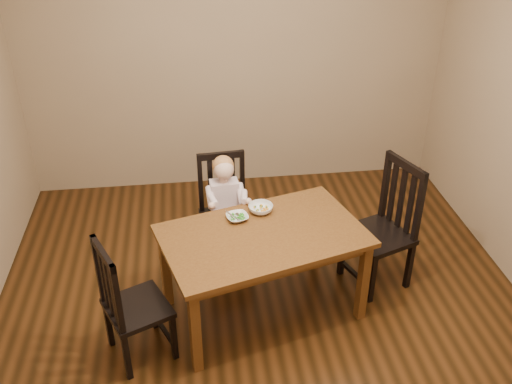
{
  "coord_description": "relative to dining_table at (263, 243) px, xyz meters",
  "views": [
    {
      "loc": [
        -0.46,
        -3.18,
        2.95
      ],
      "look_at": [
        -0.02,
        0.25,
        0.88
      ],
      "focal_mm": 40.0,
      "sensor_mm": 36.0,
      "label": 1
    }
  ],
  "objects": [
    {
      "name": "room",
      "position": [
        0.01,
        -0.0,
        0.74
      ],
      "size": [
        4.01,
        4.01,
        2.71
      ],
      "color": "#42230E",
      "rests_on": "ground"
    },
    {
      "name": "dining_table",
      "position": [
        0.0,
        0.0,
        0.0
      ],
      "size": [
        1.55,
        1.17,
        0.69
      ],
      "rotation": [
        0.0,
        0.0,
        0.28
      ],
      "color": "#4C2B11",
      "rests_on": "room"
    },
    {
      "name": "chair_child",
      "position": [
        -0.22,
        0.7,
        -0.17
      ],
      "size": [
        0.42,
        0.41,
        0.92
      ],
      "rotation": [
        0.0,
        0.0,
        3.22
      ],
      "color": "black",
      "rests_on": "room"
    },
    {
      "name": "chair_left",
      "position": [
        -0.91,
        -0.33,
        -0.17
      ],
      "size": [
        0.51,
        0.52,
        0.92
      ],
      "rotation": [
        0.0,
        0.0,
        -1.14
      ],
      "color": "black",
      "rests_on": "room"
    },
    {
      "name": "chair_right",
      "position": [
        0.97,
        0.25,
        -0.12
      ],
      "size": [
        0.55,
        0.56,
        1.02
      ],
      "rotation": [
        0.0,
        0.0,
        1.93
      ],
      "color": "black",
      "rests_on": "room"
    },
    {
      "name": "toddler",
      "position": [
        -0.21,
        0.66,
        -0.04
      ],
      "size": [
        0.32,
        0.39,
        0.51
      ],
      "primitive_type": null,
      "rotation": [
        0.0,
        0.0,
        3.22
      ],
      "color": "white",
      "rests_on": "chair_child"
    },
    {
      "name": "bowl_peas",
      "position": [
        -0.16,
        0.2,
        0.1
      ],
      "size": [
        0.19,
        0.19,
        0.04
      ],
      "primitive_type": "imported",
      "rotation": [
        0.0,
        0.0,
        0.25
      ],
      "color": "white",
      "rests_on": "dining_table"
    },
    {
      "name": "bowl_veg",
      "position": [
        0.02,
        0.28,
        0.11
      ],
      "size": [
        0.23,
        0.23,
        0.06
      ],
      "primitive_type": "imported",
      "rotation": [
        0.0,
        0.0,
        -0.4
      ],
      "color": "white",
      "rests_on": "dining_table"
    },
    {
      "name": "fork",
      "position": [
        -0.19,
        0.17,
        0.12
      ],
      "size": [
        0.1,
        0.09,
        0.05
      ],
      "rotation": [
        0.0,
        0.0,
        0.84
      ],
      "color": "silver",
      "rests_on": "bowl_peas"
    }
  ]
}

